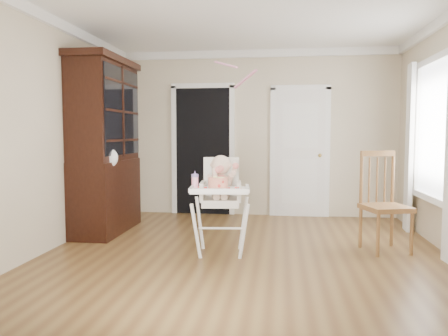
# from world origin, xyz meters

# --- Properties ---
(floor) EXTENTS (5.00, 5.00, 0.00)m
(floor) POSITION_xyz_m (0.00, 0.00, 0.00)
(floor) COLOR brown
(floor) RESTS_ON ground
(ceiling) EXTENTS (5.00, 5.00, 0.00)m
(ceiling) POSITION_xyz_m (0.00, 0.00, 2.70)
(ceiling) COLOR white
(ceiling) RESTS_ON wall_back
(wall_back) EXTENTS (4.50, 0.00, 4.50)m
(wall_back) POSITION_xyz_m (0.00, 2.50, 1.35)
(wall_back) COLOR beige
(wall_back) RESTS_ON floor
(wall_left) EXTENTS (0.00, 5.00, 5.00)m
(wall_left) POSITION_xyz_m (-2.25, 0.00, 1.35)
(wall_left) COLOR beige
(wall_left) RESTS_ON floor
(crown_molding) EXTENTS (4.50, 5.00, 0.12)m
(crown_molding) POSITION_xyz_m (0.00, 0.00, 2.64)
(crown_molding) COLOR white
(crown_molding) RESTS_ON ceiling
(doorway) EXTENTS (1.06, 0.05, 2.22)m
(doorway) POSITION_xyz_m (-0.90, 2.48, 1.11)
(doorway) COLOR black
(doorway) RESTS_ON wall_back
(closet_door) EXTENTS (0.96, 0.09, 2.13)m
(closet_door) POSITION_xyz_m (0.70, 2.48, 1.02)
(closet_door) COLOR white
(closet_door) RESTS_ON wall_back
(window_right) EXTENTS (0.13, 1.84, 2.30)m
(window_right) POSITION_xyz_m (2.18, 0.80, 1.29)
(window_right) COLOR white
(window_right) RESTS_ON wall_right
(high_chair) EXTENTS (0.69, 0.83, 1.10)m
(high_chair) POSITION_xyz_m (-0.27, 0.08, 0.68)
(high_chair) COLOR white
(high_chair) RESTS_ON floor
(baby) EXTENTS (0.34, 0.26, 0.51)m
(baby) POSITION_xyz_m (-0.27, 0.10, 0.85)
(baby) COLOR beige
(baby) RESTS_ON high_chair
(cake) EXTENTS (0.27, 0.27, 0.13)m
(cake) POSITION_xyz_m (-0.26, -0.18, 0.83)
(cake) COLOR silver
(cake) RESTS_ON high_chair
(sippy_cup) EXTENTS (0.08, 0.08, 0.19)m
(sippy_cup) POSITION_xyz_m (-0.52, -0.10, 0.84)
(sippy_cup) COLOR pink
(sippy_cup) RESTS_ON high_chair
(china_cabinet) EXTENTS (0.62, 1.40, 2.37)m
(china_cabinet) POSITION_xyz_m (-1.99, 0.99, 1.18)
(china_cabinet) COLOR black
(china_cabinet) RESTS_ON floor
(dining_chair) EXTENTS (0.59, 0.59, 1.15)m
(dining_chair) POSITION_xyz_m (1.58, 0.45, 0.54)
(dining_chair) COLOR brown
(dining_chair) RESTS_ON floor
(streamer) EXTENTS (0.33, 0.40, 0.15)m
(streamer) POSITION_xyz_m (-0.27, 0.51, 2.17)
(streamer) COLOR pink
(streamer) RESTS_ON ceiling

